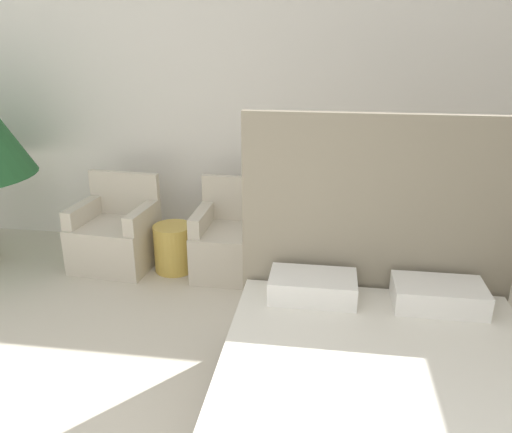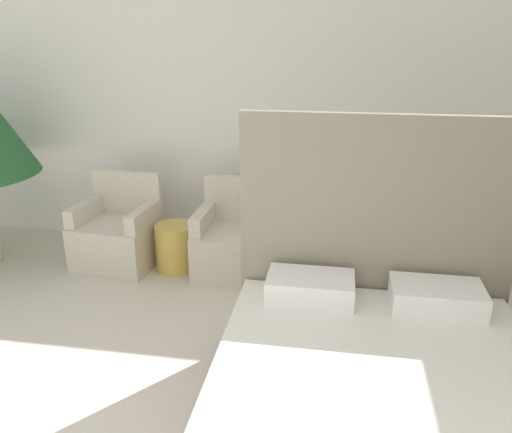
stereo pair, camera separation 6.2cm
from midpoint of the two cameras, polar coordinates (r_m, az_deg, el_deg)
wall_back at (r=4.69m, az=-3.54°, el=13.89°), size 10.00×0.06×2.90m
bed at (r=2.51m, az=14.30°, el=-21.93°), size 1.60×2.12×1.55m
armchair_near_window_left at (r=4.60m, az=-15.15°, el=-2.26°), size 0.71×0.63×0.80m
armchair_near_window_right at (r=4.28m, az=-1.85°, el=-3.23°), size 0.67×0.58×0.80m
side_table at (r=4.41m, az=-8.80°, el=-3.50°), size 0.34×0.34×0.41m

